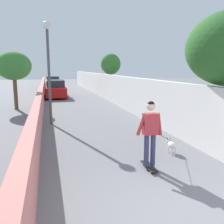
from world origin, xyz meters
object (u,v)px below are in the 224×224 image
object	(u,v)px
tree_left_far	(14,66)
dog	(171,145)
skateboard	(149,166)
lamp_post	(48,56)
car_near	(56,89)
tree_right_mid	(111,64)
person_skateboarder	(150,129)
car_far	(53,83)

from	to	relation	value
tree_left_far	dog	bearing A→B (deg)	-150.60
dog	skateboard	bearing A→B (deg)	129.52
lamp_post	car_near	size ratio (longest dim) A/B	1.08
tree_right_mid	car_near	size ratio (longest dim) A/B	0.91
tree_right_mid	skateboard	xyz separation A→B (m)	(-16.82, 3.29, -2.86)
tree_left_far	dog	xyz separation A→B (m)	(-9.89, -5.57, -2.43)
tree_left_far	person_skateboarder	distance (m)	11.81
tree_left_far	tree_right_mid	bearing A→B (deg)	-52.21
skateboard	car_far	world-z (taller)	car_far
dog	car_far	world-z (taller)	car_far
tree_left_far	skateboard	size ratio (longest dim) A/B	4.48
lamp_post	person_skateboarder	bearing A→B (deg)	-158.17
lamp_post	car_far	bearing A→B (deg)	-1.68
lamp_post	car_far	xyz separation A→B (m)	(20.50, -0.60, -2.42)
tree_left_far	skateboard	bearing A→B (deg)	-157.65
person_skateboarder	car_far	xyz separation A→B (m)	(26.47, 1.79, -0.37)
car_far	lamp_post	bearing A→B (deg)	178.32
tree_right_mid	lamp_post	xyz separation A→B (m)	(-10.85, 5.68, 0.21)
person_skateboarder	lamp_post	bearing A→B (deg)	21.83
car_near	car_far	size ratio (longest dim) A/B	1.12
car_far	dog	bearing A→B (deg)	-173.48
person_skateboarder	dog	distance (m)	1.67
person_skateboarder	car_near	bearing A→B (deg)	6.11
car_far	tree_right_mid	bearing A→B (deg)	-152.22
tree_right_mid	lamp_post	world-z (taller)	lamp_post
tree_left_far	person_skateboarder	xyz separation A→B (m)	(-10.82, -4.45, -1.62)
tree_right_mid	person_skateboarder	distance (m)	17.23
tree_left_far	person_skateboarder	size ratio (longest dim) A/B	2.11
tree_right_mid	lamp_post	size ratio (longest dim) A/B	0.85
tree_right_mid	car_near	bearing A→B (deg)	91.03
tree_right_mid	car_far	xyz separation A→B (m)	(9.65, 5.08, -2.21)
person_skateboarder	dog	size ratio (longest dim) A/B	1.37
tree_right_mid	dog	bearing A→B (deg)	172.24
tree_right_mid	lamp_post	bearing A→B (deg)	152.35
skateboard	dog	distance (m)	1.47
car_near	car_far	world-z (taller)	same
dog	car_far	distance (m)	25.71
dog	car_far	bearing A→B (deg)	6.52
tree_left_far	car_near	distance (m)	6.78
tree_left_far	car_far	world-z (taller)	tree_left_far
skateboard	car_far	bearing A→B (deg)	3.87
skateboard	person_skateboarder	distance (m)	1.02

